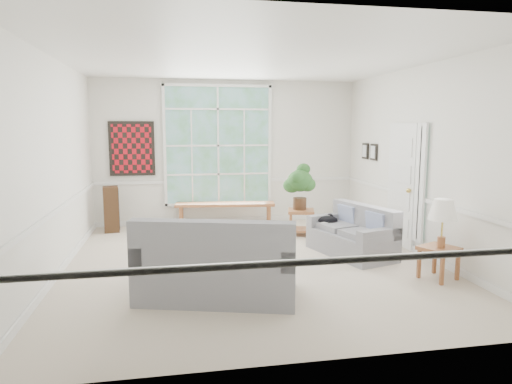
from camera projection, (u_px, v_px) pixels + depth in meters
floor at (252, 263)px, 6.92m from camera, size 5.50×6.00×0.01m
ceiling at (252, 59)px, 6.49m from camera, size 5.50×6.00×0.02m
wall_back at (228, 152)px, 9.62m from camera, size 5.50×0.02×3.00m
wall_front at (313, 193)px, 3.78m from camera, size 5.50×0.02×3.00m
wall_left at (53, 167)px, 6.21m from camera, size 0.02×6.00×3.00m
wall_right at (423, 161)px, 7.19m from camera, size 0.02×6.00×3.00m
window_back at (218, 146)px, 9.53m from camera, size 2.30×0.08×2.40m
entry_door at (401, 185)px, 7.83m from camera, size 0.08×0.90×2.10m
door_sidelight at (421, 184)px, 7.21m from camera, size 0.08×0.26×1.90m
wall_art at (132, 149)px, 9.21m from camera, size 0.90×0.06×1.10m
wall_frame_near at (373, 152)px, 8.88m from camera, size 0.04×0.26×0.32m
wall_frame_far at (365, 151)px, 9.27m from camera, size 0.04×0.26×0.32m
loveseat_right at (351, 231)px, 7.29m from camera, size 1.15×1.61×0.79m
loveseat_front at (218, 256)px, 5.48m from camera, size 2.06×1.43×1.01m
coffee_table at (220, 246)px, 7.16m from camera, size 1.00×0.59×0.36m
pewter_bowl at (218, 232)px, 7.14m from camera, size 0.36×0.36×0.08m
window_bench at (225, 214)px, 9.44m from camera, size 2.07×0.65×0.47m
end_table at (301, 222)px, 8.64m from camera, size 0.59×0.59×0.48m
houseplant at (300, 186)px, 8.61m from camera, size 0.56×0.56×0.89m
side_table at (438, 263)px, 6.14m from camera, size 0.58×0.58×0.45m
table_lamp at (442, 224)px, 6.03m from camera, size 0.45×0.45×0.65m
pet_bed at (164, 225)px, 9.24m from camera, size 0.43×0.43×0.11m
floor_speaker at (111, 209)px, 8.84m from camera, size 0.31×0.25×0.90m
cat at (328, 220)px, 7.69m from camera, size 0.39×0.31×0.16m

